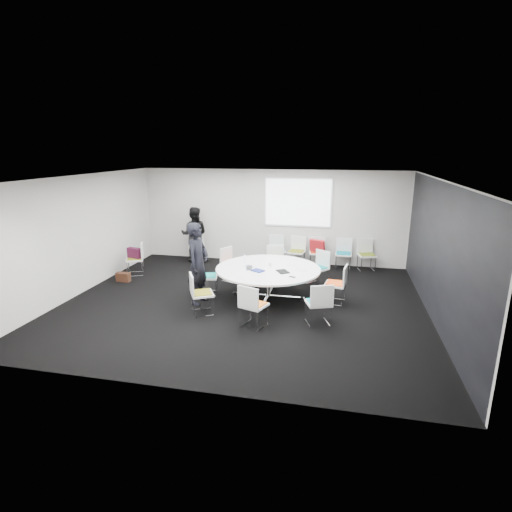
% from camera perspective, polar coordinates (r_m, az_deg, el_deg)
% --- Properties ---
extents(room_shell, '(8.08, 7.08, 2.88)m').
position_cam_1_polar(room_shell, '(8.72, -1.23, 1.90)').
color(room_shell, black).
rests_on(room_shell, ground).
extents(conference_table, '(2.41, 2.41, 0.73)m').
position_cam_1_polar(conference_table, '(9.25, 1.73, -2.73)').
color(conference_table, silver).
rests_on(conference_table, ground).
extents(projection_screen, '(1.90, 0.03, 1.35)m').
position_cam_1_polar(projection_screen, '(11.89, 6.00, 7.59)').
color(projection_screen, white).
rests_on(projection_screen, room_shell).
extents(chair_ring_a, '(0.51, 0.52, 0.88)m').
position_cam_1_polar(chair_ring_a, '(9.22, 11.29, -4.95)').
color(chair_ring_a, silver).
rests_on(chair_ring_a, ground).
extents(chair_ring_b, '(0.64, 0.63, 0.88)m').
position_cam_1_polar(chair_ring_b, '(10.32, 8.77, -2.64)').
color(chair_ring_b, silver).
rests_on(chair_ring_b, ground).
extents(chair_ring_c, '(0.52, 0.51, 0.88)m').
position_cam_1_polar(chair_ring_c, '(10.72, 2.71, -1.81)').
color(chair_ring_c, silver).
rests_on(chair_ring_c, ground).
extents(chair_ring_d, '(0.60, 0.61, 0.88)m').
position_cam_1_polar(chair_ring_d, '(10.55, -3.45, -2.10)').
color(chair_ring_d, silver).
rests_on(chair_ring_d, ground).
extents(chair_ring_e, '(0.55, 0.56, 0.88)m').
position_cam_1_polar(chair_ring_e, '(9.63, -6.96, -3.88)').
color(chair_ring_e, silver).
rests_on(chair_ring_e, ground).
extents(chair_ring_f, '(0.61, 0.62, 0.88)m').
position_cam_1_polar(chair_ring_f, '(8.55, -7.76, -6.42)').
color(chair_ring_f, silver).
rests_on(chair_ring_f, ground).
extents(chair_ring_g, '(0.59, 0.58, 0.88)m').
position_cam_1_polar(chair_ring_g, '(7.88, -0.36, -8.21)').
color(chair_ring_g, silver).
rests_on(chair_ring_g, ground).
extents(chair_ring_h, '(0.59, 0.58, 0.88)m').
position_cam_1_polar(chair_ring_h, '(8.08, 8.89, -7.79)').
color(chair_ring_h, silver).
rests_on(chair_ring_h, ground).
extents(chair_back_a, '(0.57, 0.56, 0.88)m').
position_cam_1_polar(chair_back_a, '(11.98, 3.05, 0.02)').
color(chair_back_a, silver).
rests_on(chair_back_a, ground).
extents(chair_back_b, '(0.52, 0.51, 0.88)m').
position_cam_1_polar(chair_back_b, '(11.87, 5.80, -0.18)').
color(chair_back_b, silver).
rests_on(chair_back_b, ground).
extents(chair_back_c, '(0.50, 0.49, 0.88)m').
position_cam_1_polar(chair_back_c, '(11.86, 8.73, -0.29)').
color(chair_back_c, silver).
rests_on(chair_back_c, ground).
extents(chair_back_d, '(0.46, 0.45, 0.88)m').
position_cam_1_polar(chair_back_d, '(11.84, 12.34, -0.49)').
color(chair_back_d, silver).
rests_on(chair_back_d, ground).
extents(chair_back_e, '(0.56, 0.55, 0.88)m').
position_cam_1_polar(chair_back_e, '(11.87, 15.47, -0.67)').
color(chair_back_e, silver).
rests_on(chair_back_e, ground).
extents(chair_spare_left, '(0.60, 0.60, 0.88)m').
position_cam_1_polar(chair_spare_left, '(11.53, -16.78, -1.23)').
color(chair_spare_left, silver).
rests_on(chair_spare_left, ground).
extents(chair_person_back, '(0.56, 0.55, 0.88)m').
position_cam_1_polar(chair_person_back, '(12.62, -8.45, 0.66)').
color(chair_person_back, silver).
rests_on(chair_person_back, ground).
extents(person_main, '(0.54, 0.73, 1.84)m').
position_cam_1_polar(person_main, '(8.96, -8.32, -1.07)').
color(person_main, black).
rests_on(person_main, ground).
extents(person_back, '(0.92, 0.77, 1.70)m').
position_cam_1_polar(person_back, '(12.34, -8.81, 3.04)').
color(person_back, black).
rests_on(person_back, ground).
extents(laptop, '(0.26, 0.35, 0.03)m').
position_cam_1_polar(laptop, '(9.17, -0.68, -1.68)').
color(laptop, '#333338').
rests_on(laptop, conference_table).
extents(laptop_lid, '(0.12, 0.29, 0.22)m').
position_cam_1_polar(laptop_lid, '(9.29, -1.56, -0.72)').
color(laptop_lid, silver).
rests_on(laptop_lid, conference_table).
extents(notebook_black, '(0.35, 0.37, 0.02)m').
position_cam_1_polar(notebook_black, '(8.92, 3.85, -2.22)').
color(notebook_black, black).
rests_on(notebook_black, conference_table).
extents(tablet_folio, '(0.32, 0.30, 0.03)m').
position_cam_1_polar(tablet_folio, '(8.96, 0.26, -2.09)').
color(tablet_folio, navy).
rests_on(tablet_folio, conference_table).
extents(papers_right, '(0.33, 0.25, 0.00)m').
position_cam_1_polar(papers_right, '(9.47, 5.30, -1.27)').
color(papers_right, silver).
rests_on(papers_right, conference_table).
extents(papers_front, '(0.36, 0.31, 0.00)m').
position_cam_1_polar(papers_front, '(9.11, 6.30, -1.96)').
color(papers_front, silver).
rests_on(papers_front, conference_table).
extents(cup, '(0.08, 0.08, 0.09)m').
position_cam_1_polar(cup, '(9.35, 2.01, -1.16)').
color(cup, white).
rests_on(cup, conference_table).
extents(phone, '(0.16, 0.11, 0.01)m').
position_cam_1_polar(phone, '(8.59, 5.20, -2.98)').
color(phone, black).
rests_on(phone, conference_table).
extents(maroon_bag, '(0.42, 0.23, 0.28)m').
position_cam_1_polar(maroon_bag, '(11.44, -16.99, 0.42)').
color(maroon_bag, '#45122A').
rests_on(maroon_bag, chair_spare_left).
extents(brown_bag, '(0.36, 0.17, 0.24)m').
position_cam_1_polar(brown_bag, '(11.07, -18.43, -2.87)').
color(brown_bag, '#331B10').
rests_on(brown_bag, ground).
extents(red_jacket, '(0.47, 0.32, 0.36)m').
position_cam_1_polar(red_jacket, '(11.54, 8.75, 1.45)').
color(red_jacket, '#A41419').
rests_on(red_jacket, chair_back_c).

